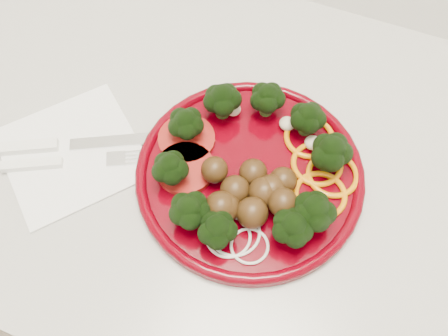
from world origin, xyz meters
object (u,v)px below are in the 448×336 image
at_px(napkin, 72,153).
at_px(fork, 49,163).
at_px(plate, 250,172).
at_px(knife, 53,145).

bearing_deg(napkin, fork, -118.61).
distance_m(napkin, fork, 0.03).
height_order(plate, knife, plate).
bearing_deg(knife, fork, -97.00).
distance_m(plate, fork, 0.25).
height_order(napkin, fork, fork).
relative_size(plate, knife, 1.51).
xyz_separation_m(plate, napkin, (-0.22, -0.05, -0.02)).
distance_m(napkin, knife, 0.03).
distance_m(plate, knife, 0.25).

